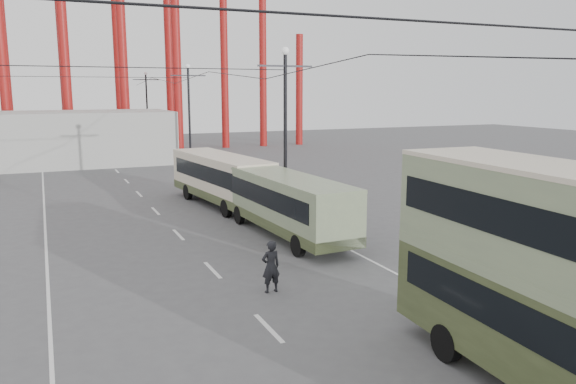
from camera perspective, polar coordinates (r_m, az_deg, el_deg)
name	(u,v)px	position (r m, az deg, el deg)	size (l,w,h in m)	color
road_markings	(166,219)	(31.73, -12.30, -2.68)	(12.52, 120.00, 0.01)	silver
lamp_post_mid	(285,133)	(31.32, -0.28, 6.04)	(3.20, 0.44, 9.32)	black
lamp_post_far	(189,116)	(52.22, -9.99, 7.60)	(3.20, 0.44, 9.32)	black
lamp_post_distant	(147,109)	(73.76, -14.12, 8.19)	(3.20, 0.44, 9.32)	black
fairground_shed	(52,138)	(57.85, -22.89, 5.03)	(22.00, 10.00, 5.00)	#A7A7A2
double_decker_bus	(576,279)	(13.71, 27.25, -7.87)	(2.90, 10.08, 5.36)	#333C20
single_decker_green	(284,201)	(27.27, -0.41, -0.95)	(2.99, 10.68, 2.99)	gray
single_decker_cream	(221,177)	(34.62, -6.84, 1.49)	(3.73, 10.20, 3.10)	beige
pedestrian	(271,267)	(19.78, -1.76, -7.58)	(0.68, 0.45, 1.87)	black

